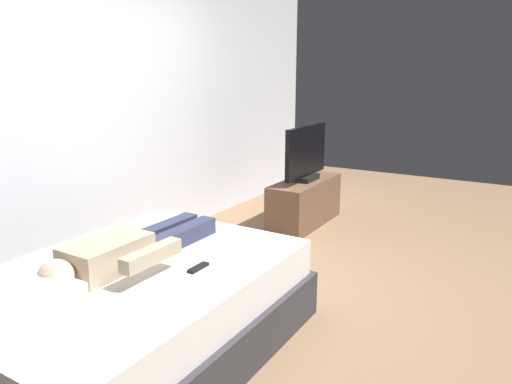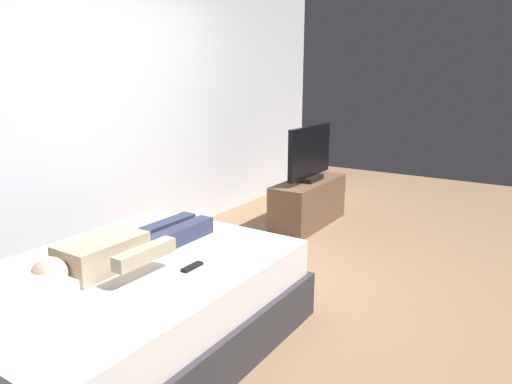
{
  "view_description": "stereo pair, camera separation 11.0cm",
  "coord_description": "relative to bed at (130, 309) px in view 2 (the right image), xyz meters",
  "views": [
    {
      "loc": [
        -2.79,
        -1.54,
        1.61
      ],
      "look_at": [
        0.34,
        0.36,
        0.69
      ],
      "focal_mm": 32.59,
      "sensor_mm": 36.0,
      "label": 1
    },
    {
      "loc": [
        -2.73,
        -1.63,
        1.61
      ],
      "look_at": [
        0.34,
        0.36,
        0.69
      ],
      "focal_mm": 32.59,
      "sensor_mm": 36.0,
      "label": 2
    }
  ],
  "objects": [
    {
      "name": "ground_plane",
      "position": [
        1.04,
        -0.36,
        -0.26
      ],
      "size": [
        10.0,
        10.0,
        0.0
      ],
      "primitive_type": "plane",
      "color": "#8C6B4C"
    },
    {
      "name": "back_wall",
      "position": [
        1.44,
        1.34,
        1.14
      ],
      "size": [
        6.4,
        0.1,
        2.8
      ],
      "primitive_type": "cube",
      "color": "silver",
      "rests_on": "ground"
    },
    {
      "name": "bed",
      "position": [
        0.0,
        0.0,
        0.0
      ],
      "size": [
        1.99,
        1.46,
        0.54
      ],
      "color": "#333338",
      "rests_on": "ground"
    },
    {
      "name": "pillow",
      "position": [
        -0.67,
        -0.0,
        0.34
      ],
      "size": [
        0.48,
        0.34,
        0.12
      ],
      "primitive_type": "cube",
      "color": "white",
      "rests_on": "bed"
    },
    {
      "name": "person",
      "position": [
        0.03,
        0.06,
        0.36
      ],
      "size": [
        1.26,
        0.46,
        0.18
      ],
      "color": "tan",
      "rests_on": "bed"
    },
    {
      "name": "remote",
      "position": [
        0.18,
        -0.34,
        0.29
      ],
      "size": [
        0.15,
        0.04,
        0.02
      ],
      "primitive_type": "cube",
      "color": "black",
      "rests_on": "bed"
    },
    {
      "name": "tv_stand",
      "position": [
        2.76,
        0.21,
        -0.01
      ],
      "size": [
        1.1,
        0.4,
        0.5
      ],
      "primitive_type": "cube",
      "color": "brown",
      "rests_on": "ground"
    },
    {
      "name": "tv",
      "position": [
        2.76,
        0.21,
        0.52
      ],
      "size": [
        0.88,
        0.2,
        0.59
      ],
      "color": "black",
      "rests_on": "tv_stand"
    }
  ]
}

